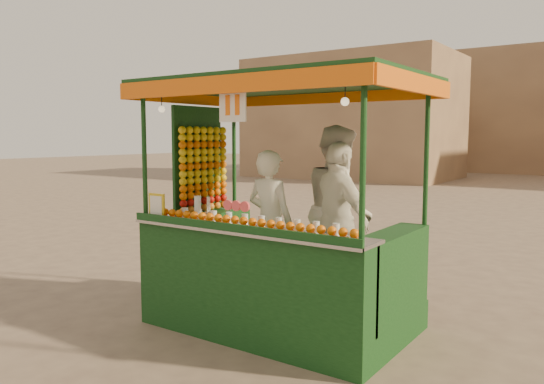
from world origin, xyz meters
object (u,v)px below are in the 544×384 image
Objects in this scene: vendor_left at (270,222)px; vendor_middle at (338,208)px; juice_cart at (270,249)px; vendor_right at (338,221)px.

vendor_middle is at bearing -133.73° from vendor_left.
juice_cart reaches higher than vendor_right.
vendor_middle is at bearing 60.47° from juice_cart.
juice_cart is at bearing 66.46° from vendor_right.
vendor_left is 0.94× the size of vendor_right.
juice_cart is at bearing 113.05° from vendor_middle.
juice_cart is 0.95m from vendor_middle.
juice_cart is 1.82× the size of vendor_left.
juice_cart reaches higher than vendor_left.
juice_cart is 1.72× the size of vendor_right.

